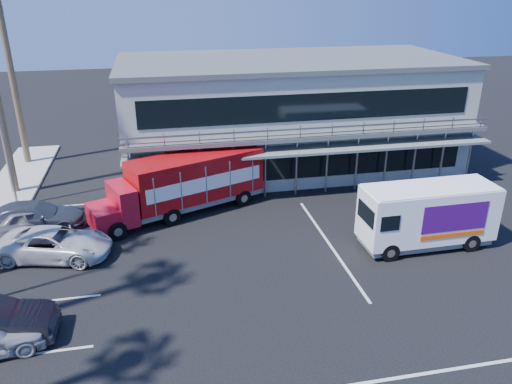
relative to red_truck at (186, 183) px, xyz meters
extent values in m
plane|color=black|center=(4.62, -8.17, -1.79)|extent=(120.00, 120.00, 0.00)
cube|color=#A0A395|center=(7.62, 6.83, 1.71)|extent=(22.00, 10.00, 7.00)
cube|color=#515454|center=(7.62, 6.83, 5.36)|extent=(22.40, 10.40, 0.30)
cube|color=#515454|center=(7.62, 1.23, 1.81)|extent=(22.00, 1.20, 0.25)
cube|color=gray|center=(7.62, 0.68, 2.31)|extent=(22.00, 0.08, 0.90)
cube|color=slate|center=(7.62, 0.93, 1.11)|extent=(22.00, 1.80, 0.15)
cube|color=black|center=(7.62, 1.81, -0.19)|extent=(20.00, 0.06, 1.60)
cube|color=black|center=(7.62, 1.81, 3.41)|extent=(20.00, 0.06, 1.60)
cylinder|color=brown|center=(-10.48, 10.33, 4.21)|extent=(0.44, 0.44, 12.00)
cylinder|color=gray|center=(-9.58, 2.83, 2.21)|extent=(0.14, 0.14, 8.00)
cube|color=#AB0D1F|center=(-4.29, -1.75, -0.86)|extent=(2.00, 2.43, 1.12)
cube|color=#AB0D1F|center=(-3.34, -1.36, -0.34)|extent=(1.74, 2.50, 1.95)
cube|color=black|center=(-3.34, -1.36, 0.21)|extent=(0.79, 1.85, 0.65)
cube|color=#A50A13|center=(0.62, 0.25, 0.26)|extent=(7.76, 4.96, 2.42)
cube|color=slate|center=(0.62, 0.25, -1.18)|extent=(7.63, 4.64, 0.28)
cube|color=white|center=(1.06, -0.83, 0.17)|extent=(6.35, 2.61, 0.79)
cube|color=white|center=(0.18, 1.34, 0.17)|extent=(6.35, 2.61, 0.79)
cylinder|color=black|center=(-3.64, -2.59, -1.30)|extent=(1.00, 0.62, 0.97)
cylinder|color=black|center=(-4.42, -0.70, -1.30)|extent=(1.00, 0.62, 0.97)
cylinder|color=black|center=(-0.89, -1.47, -1.30)|extent=(1.00, 0.62, 0.97)
cylinder|color=black|center=(-1.66, 0.43, -1.30)|extent=(1.00, 0.62, 0.97)
cylinder|color=black|center=(3.24, 0.22, -1.30)|extent=(1.00, 0.62, 0.97)
cylinder|color=black|center=(2.47, 2.11, -1.30)|extent=(1.00, 0.62, 0.97)
cube|color=white|center=(11.10, -6.17, 0.00)|extent=(6.44, 2.30, 2.56)
cube|color=slate|center=(11.10, -6.17, -1.42)|extent=(6.18, 2.08, 0.32)
cube|color=black|center=(7.92, -6.23, 0.27)|extent=(0.09, 1.80, 0.87)
cube|color=white|center=(11.10, -6.17, 1.31)|extent=(6.31, 2.26, 0.07)
cube|color=#480B68|center=(11.85, -7.27, 0.18)|extent=(3.29, 0.08, 1.37)
cube|color=#480B68|center=(11.81, -5.05, 0.18)|extent=(3.29, 0.08, 1.37)
cube|color=#F2590C|center=(11.85, -7.28, -0.73)|extent=(3.29, 0.07, 0.23)
cylinder|color=black|center=(8.83, -7.18, -1.35)|extent=(0.88, 0.29, 0.88)
cylinder|color=black|center=(8.80, -5.24, -1.35)|extent=(0.88, 0.29, 0.88)
cylinder|color=black|center=(13.03, -7.11, -1.35)|extent=(0.88, 0.29, 0.88)
cylinder|color=black|center=(13.00, -5.17, -1.35)|extent=(0.88, 0.29, 0.88)
imported|color=silver|center=(-6.37, -3.77, -1.07)|extent=(5.57, 3.51, 1.43)
imported|color=#323843|center=(-7.88, -0.57, -1.04)|extent=(5.17, 2.23, 1.48)
imported|color=gray|center=(-7.82, -0.79, -1.07)|extent=(4.42, 2.46, 1.42)
camera|label=1|loc=(-1.26, -25.65, 10.27)|focal=35.00mm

